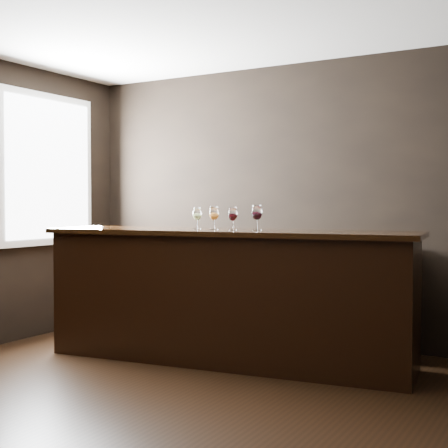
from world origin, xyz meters
The scene contains 9 objects.
ground centered at (0.00, 0.00, 0.00)m, with size 5.00×5.00×0.00m, color black.
room_shell centered at (-0.23, 0.11, 1.81)m, with size 5.02×4.52×2.81m.
bar_counter centered at (-0.23, 1.15, 0.56)m, with size 3.20×0.69×1.12m, color black.
bar_top centered at (-0.23, 1.15, 1.14)m, with size 3.30×0.77×0.04m, color black.
back_bar_shelf centered at (-0.23, 2.03, 0.49)m, with size 2.74×0.40×0.99m, color black.
glass_white centered at (-0.56, 1.17, 1.29)m, with size 0.08×0.08×0.19m.
glass_amber centered at (-0.37, 1.14, 1.30)m, with size 0.09×0.09×0.20m.
glass_red_a centered at (-0.18, 1.14, 1.30)m, with size 0.08×0.08×0.20m.
glass_red_b centered at (0.04, 1.18, 1.31)m, with size 0.09×0.09×0.22m.
Camera 1 is at (2.47, -3.57, 1.40)m, focal length 50.00 mm.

